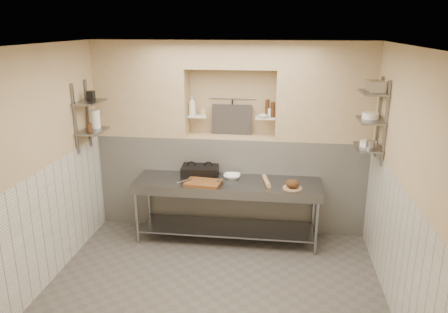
% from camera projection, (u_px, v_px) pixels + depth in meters
% --- Properties ---
extents(floor, '(4.00, 3.90, 0.10)m').
position_uv_depth(floor, '(214.00, 289.00, 5.25)').
color(floor, '#4F4A46').
rests_on(floor, ground).
extents(ceiling, '(4.00, 3.90, 0.10)m').
position_uv_depth(ceiling, '(212.00, 40.00, 4.40)').
color(ceiling, silver).
rests_on(ceiling, ground).
extents(wall_left, '(0.10, 3.90, 2.80)m').
position_uv_depth(wall_left, '(39.00, 168.00, 5.08)').
color(wall_left, tan).
rests_on(wall_left, ground).
extents(wall_right, '(0.10, 3.90, 2.80)m').
position_uv_depth(wall_right, '(406.00, 184.00, 4.57)').
color(wall_right, tan).
rests_on(wall_right, ground).
extents(wall_back, '(4.00, 0.10, 2.80)m').
position_uv_depth(wall_back, '(233.00, 133.00, 6.72)').
color(wall_back, tan).
rests_on(wall_back, ground).
extents(wall_front, '(4.00, 0.10, 2.80)m').
position_uv_depth(wall_front, '(168.00, 274.00, 2.93)').
color(wall_front, tan).
rests_on(wall_front, ground).
extents(backwall_lower, '(4.00, 0.40, 1.40)m').
position_uv_depth(backwall_lower, '(231.00, 181.00, 6.69)').
color(backwall_lower, silver).
rests_on(backwall_lower, floor).
extents(alcove_sill, '(1.30, 0.40, 0.02)m').
position_uv_depth(alcove_sill, '(231.00, 136.00, 6.48)').
color(alcove_sill, tan).
rests_on(alcove_sill, backwall_lower).
extents(backwall_pillar_left, '(1.35, 0.40, 1.40)m').
position_uv_depth(backwall_pillar_left, '(142.00, 88.00, 6.45)').
color(backwall_pillar_left, tan).
rests_on(backwall_pillar_left, backwall_lower).
extents(backwall_pillar_right, '(1.35, 0.40, 1.40)m').
position_uv_depth(backwall_pillar_right, '(325.00, 92.00, 6.12)').
color(backwall_pillar_right, tan).
rests_on(backwall_pillar_right, backwall_lower).
extents(backwall_header, '(1.30, 0.40, 0.40)m').
position_uv_depth(backwall_header, '(231.00, 54.00, 6.14)').
color(backwall_header, tan).
rests_on(backwall_header, backwall_lower).
extents(wainscot_left, '(0.02, 3.90, 1.40)m').
position_uv_depth(wainscot_left, '(51.00, 223.00, 5.27)').
color(wainscot_left, silver).
rests_on(wainscot_left, floor).
extents(wainscot_right, '(0.02, 3.90, 1.40)m').
position_uv_depth(wainscot_right, '(393.00, 244.00, 4.78)').
color(wainscot_right, silver).
rests_on(wainscot_right, floor).
extents(alcove_shelf_left, '(0.28, 0.16, 0.02)m').
position_uv_depth(alcove_shelf_left, '(198.00, 116.00, 6.46)').
color(alcove_shelf_left, white).
rests_on(alcove_shelf_left, backwall_lower).
extents(alcove_shelf_right, '(0.28, 0.16, 0.02)m').
position_uv_depth(alcove_shelf_right, '(265.00, 118.00, 6.34)').
color(alcove_shelf_right, white).
rests_on(alcove_shelf_right, backwall_lower).
extents(utensil_rail, '(0.70, 0.02, 0.02)m').
position_uv_depth(utensil_rail, '(233.00, 98.00, 6.49)').
color(utensil_rail, gray).
rests_on(utensil_rail, wall_back).
extents(hanging_steel, '(0.02, 0.02, 0.30)m').
position_uv_depth(hanging_steel, '(232.00, 110.00, 6.52)').
color(hanging_steel, black).
rests_on(hanging_steel, utensil_rail).
extents(splash_panel, '(0.60, 0.08, 0.45)m').
position_uv_depth(splash_panel, '(232.00, 120.00, 6.51)').
color(splash_panel, '#383330').
rests_on(splash_panel, alcove_sill).
extents(shelf_rail_left_a, '(0.03, 0.03, 0.95)m').
position_uv_depth(shelf_rail_left_a, '(88.00, 114.00, 6.14)').
color(shelf_rail_left_a, slate).
rests_on(shelf_rail_left_a, wall_left).
extents(shelf_rail_left_b, '(0.03, 0.03, 0.95)m').
position_uv_depth(shelf_rail_left_b, '(75.00, 119.00, 5.76)').
color(shelf_rail_left_b, slate).
rests_on(shelf_rail_left_b, wall_left).
extents(wall_shelf_left_lower, '(0.30, 0.50, 0.02)m').
position_uv_depth(wall_shelf_left_lower, '(92.00, 131.00, 5.99)').
color(wall_shelf_left_lower, slate).
rests_on(wall_shelf_left_lower, wall_left).
extents(wall_shelf_left_upper, '(0.30, 0.50, 0.03)m').
position_uv_depth(wall_shelf_left_upper, '(90.00, 102.00, 5.87)').
color(wall_shelf_left_upper, slate).
rests_on(wall_shelf_left_upper, wall_left).
extents(shelf_rail_right_a, '(0.03, 0.03, 1.05)m').
position_uv_depth(shelf_rail_right_a, '(379.00, 117.00, 5.64)').
color(shelf_rail_right_a, slate).
rests_on(shelf_rail_right_a, wall_right).
extents(shelf_rail_right_b, '(0.03, 0.03, 1.05)m').
position_uv_depth(shelf_rail_right_b, '(385.00, 124.00, 5.26)').
color(shelf_rail_right_b, slate).
rests_on(shelf_rail_right_b, wall_right).
extents(wall_shelf_right_lower, '(0.30, 0.50, 0.02)m').
position_uv_depth(wall_shelf_right_lower, '(368.00, 147.00, 5.57)').
color(wall_shelf_right_lower, slate).
rests_on(wall_shelf_right_lower, wall_right).
extents(wall_shelf_right_mid, '(0.30, 0.50, 0.02)m').
position_uv_depth(wall_shelf_right_mid, '(371.00, 120.00, 5.46)').
color(wall_shelf_right_mid, slate).
rests_on(wall_shelf_right_mid, wall_right).
extents(wall_shelf_right_upper, '(0.30, 0.50, 0.03)m').
position_uv_depth(wall_shelf_right_upper, '(373.00, 92.00, 5.36)').
color(wall_shelf_right_upper, slate).
rests_on(wall_shelf_right_upper, wall_right).
extents(prep_table, '(2.60, 0.70, 0.90)m').
position_uv_depth(prep_table, '(227.00, 199.00, 6.17)').
color(prep_table, gray).
rests_on(prep_table, floor).
extents(panini_press, '(0.55, 0.41, 0.14)m').
position_uv_depth(panini_press, '(200.00, 170.00, 6.33)').
color(panini_press, black).
rests_on(panini_press, prep_table).
extents(cutting_board, '(0.52, 0.39, 0.04)m').
position_uv_depth(cutting_board, '(203.00, 183.00, 5.97)').
color(cutting_board, brown).
rests_on(cutting_board, prep_table).
extents(knife_blade, '(0.26, 0.11, 0.01)m').
position_uv_depth(knife_blade, '(226.00, 181.00, 5.98)').
color(knife_blade, gray).
rests_on(knife_blade, cutting_board).
extents(tongs, '(0.19, 0.23, 0.03)m').
position_uv_depth(tongs, '(184.00, 181.00, 5.94)').
color(tongs, gray).
rests_on(tongs, cutting_board).
extents(mixing_bowl, '(0.24, 0.24, 0.06)m').
position_uv_depth(mixing_bowl, '(232.00, 176.00, 6.21)').
color(mixing_bowl, white).
rests_on(mixing_bowl, prep_table).
extents(rolling_pin, '(0.14, 0.42, 0.06)m').
position_uv_depth(rolling_pin, '(266.00, 181.00, 6.02)').
color(rolling_pin, tan).
rests_on(rolling_pin, prep_table).
extents(bread_board, '(0.26, 0.26, 0.01)m').
position_uv_depth(bread_board, '(292.00, 188.00, 5.83)').
color(bread_board, tan).
rests_on(bread_board, prep_table).
extents(bread_loaf, '(0.18, 0.18, 0.11)m').
position_uv_depth(bread_loaf, '(293.00, 184.00, 5.81)').
color(bread_loaf, '#4C2D19').
rests_on(bread_loaf, bread_board).
extents(bottle_soap, '(0.11, 0.12, 0.28)m').
position_uv_depth(bottle_soap, '(192.00, 106.00, 6.42)').
color(bottle_soap, white).
rests_on(bottle_soap, alcove_shelf_left).
extents(jar_alcove, '(0.07, 0.07, 0.11)m').
position_uv_depth(jar_alcove, '(204.00, 112.00, 6.42)').
color(jar_alcove, tan).
rests_on(jar_alcove, alcove_shelf_left).
extents(bowl_alcove, '(0.15, 0.15, 0.04)m').
position_uv_depth(bowl_alcove, '(263.00, 116.00, 6.29)').
color(bowl_alcove, white).
rests_on(bowl_alcove, alcove_shelf_right).
extents(condiment_a, '(0.06, 0.06, 0.22)m').
position_uv_depth(condiment_a, '(273.00, 110.00, 6.29)').
color(condiment_a, '#3F2212').
rests_on(condiment_a, alcove_shelf_right).
extents(condiment_b, '(0.06, 0.06, 0.25)m').
position_uv_depth(condiment_b, '(267.00, 108.00, 6.33)').
color(condiment_b, '#3F2212').
rests_on(condiment_b, alcove_shelf_right).
extents(condiment_c, '(0.07, 0.07, 0.13)m').
position_uv_depth(condiment_c, '(270.00, 113.00, 6.34)').
color(condiment_c, white).
rests_on(condiment_c, alcove_shelf_right).
extents(jug_left, '(0.13, 0.13, 0.26)m').
position_uv_depth(jug_left, '(95.00, 119.00, 6.07)').
color(jug_left, white).
rests_on(jug_left, wall_shelf_left_lower).
extents(jar_left, '(0.08, 0.08, 0.12)m').
position_uv_depth(jar_left, '(89.00, 127.00, 5.89)').
color(jar_left, '#3F2212').
rests_on(jar_left, wall_shelf_left_lower).
extents(box_left_upper, '(0.10, 0.10, 0.13)m').
position_uv_depth(box_left_upper, '(91.00, 96.00, 5.90)').
color(box_left_upper, black).
rests_on(box_left_upper, wall_shelf_left_upper).
extents(bowl_right, '(0.21, 0.21, 0.06)m').
position_uv_depth(bowl_right, '(368.00, 144.00, 5.56)').
color(bowl_right, white).
rests_on(bowl_right, wall_shelf_right_lower).
extents(canister_right, '(0.11, 0.11, 0.11)m').
position_uv_depth(canister_right, '(370.00, 145.00, 5.43)').
color(canister_right, gray).
rests_on(canister_right, wall_shelf_right_lower).
extents(bowl_right_mid, '(0.21, 0.21, 0.08)m').
position_uv_depth(bowl_right_mid, '(370.00, 116.00, 5.49)').
color(bowl_right_mid, white).
rests_on(bowl_right_mid, wall_shelf_right_mid).
extents(basket_right, '(0.21, 0.24, 0.14)m').
position_uv_depth(basket_right, '(375.00, 87.00, 5.26)').
color(basket_right, gray).
rests_on(basket_right, wall_shelf_right_upper).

